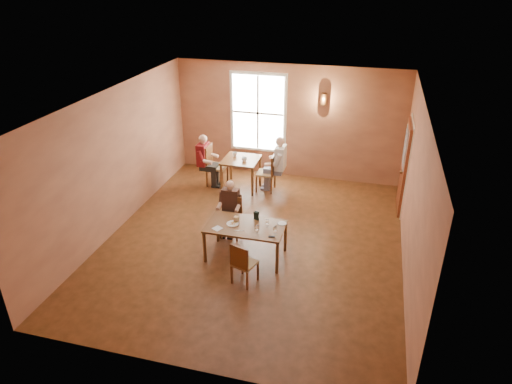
% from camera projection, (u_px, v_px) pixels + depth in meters
% --- Properties ---
extents(ground, '(6.00, 7.00, 0.01)m').
position_uv_depth(ground, '(254.00, 241.00, 9.56)').
color(ground, brown).
rests_on(ground, ground).
extents(wall_back, '(6.00, 0.04, 3.00)m').
position_uv_depth(wall_back, '(288.00, 122.00, 11.91)').
color(wall_back, brown).
rests_on(wall_back, ground).
extents(wall_front, '(6.00, 0.04, 3.00)m').
position_uv_depth(wall_front, '(183.00, 285.00, 5.86)').
color(wall_front, brown).
rests_on(wall_front, ground).
extents(wall_left, '(0.04, 7.00, 3.00)m').
position_uv_depth(wall_left, '(116.00, 161.00, 9.57)').
color(wall_left, brown).
rests_on(wall_left, ground).
extents(wall_right, '(0.04, 7.00, 3.00)m').
position_uv_depth(wall_right, '(414.00, 193.00, 8.20)').
color(wall_right, brown).
rests_on(wall_right, ground).
extents(ceiling, '(6.00, 7.00, 0.04)m').
position_uv_depth(ceiling, '(253.00, 100.00, 8.22)').
color(ceiling, white).
rests_on(ceiling, wall_back).
extents(window, '(1.36, 0.10, 1.96)m').
position_uv_depth(window, '(258.00, 113.00, 11.96)').
color(window, white).
rests_on(window, wall_back).
extents(door, '(0.12, 1.04, 2.10)m').
position_uv_depth(door, '(404.00, 167.00, 10.41)').
color(door, maroon).
rests_on(door, ground).
extents(wall_sconce, '(0.16, 0.16, 0.28)m').
position_uv_depth(wall_sconce, '(324.00, 99.00, 11.31)').
color(wall_sconce, brown).
rests_on(wall_sconce, wall_back).
extents(main_table, '(1.51, 0.85, 0.71)m').
position_uv_depth(main_table, '(246.00, 241.00, 8.90)').
color(main_table, brown).
rests_on(main_table, ground).
extents(chair_diner_main, '(0.38, 0.38, 0.85)m').
position_uv_depth(chair_diner_main, '(231.00, 218.00, 9.55)').
color(chair_diner_main, '#522312').
rests_on(chair_diner_main, ground).
extents(diner_main, '(0.46, 0.46, 1.15)m').
position_uv_depth(diner_main, '(231.00, 213.00, 9.45)').
color(diner_main, black).
rests_on(diner_main, ground).
extents(chair_empty, '(0.48, 0.48, 0.85)m').
position_uv_depth(chair_empty, '(245.00, 262.00, 8.14)').
color(chair_empty, brown).
rests_on(chair_empty, ground).
extents(plate_food, '(0.32, 0.32, 0.03)m').
position_uv_depth(plate_food, '(233.00, 223.00, 8.78)').
color(plate_food, silver).
rests_on(plate_food, main_table).
extents(sandwich, '(0.09, 0.09, 0.10)m').
position_uv_depth(sandwich, '(236.00, 220.00, 8.84)').
color(sandwich, '#AF7B49').
rests_on(sandwich, main_table).
extents(goblet_a, '(0.07, 0.07, 0.16)m').
position_uv_depth(goblet_a, '(267.00, 223.00, 8.67)').
color(goblet_a, white).
rests_on(goblet_a, main_table).
extents(goblet_b, '(0.07, 0.07, 0.17)m').
position_uv_depth(goblet_b, '(275.00, 230.00, 8.43)').
color(goblet_b, white).
rests_on(goblet_b, main_table).
extents(goblet_c, '(0.07, 0.07, 0.18)m').
position_uv_depth(goblet_c, '(257.00, 229.00, 8.45)').
color(goblet_c, white).
rests_on(goblet_c, main_table).
extents(menu_stand, '(0.12, 0.08, 0.18)m').
position_uv_depth(menu_stand, '(256.00, 216.00, 8.91)').
color(menu_stand, black).
rests_on(menu_stand, main_table).
extents(knife, '(0.18, 0.05, 0.00)m').
position_uv_depth(knife, '(239.00, 231.00, 8.57)').
color(knife, silver).
rests_on(knife, main_table).
extents(napkin, '(0.22, 0.22, 0.01)m').
position_uv_depth(napkin, '(217.00, 228.00, 8.64)').
color(napkin, white).
rests_on(napkin, main_table).
extents(side_plate, '(0.22, 0.22, 0.01)m').
position_uv_depth(side_plate, '(282.00, 223.00, 8.80)').
color(side_plate, silver).
rests_on(side_plate, main_table).
extents(sunglasses, '(0.12, 0.07, 0.01)m').
position_uv_depth(sunglasses, '(272.00, 237.00, 8.37)').
color(sunglasses, black).
rests_on(sunglasses, main_table).
extents(second_table, '(0.89, 0.89, 0.78)m').
position_uv_depth(second_table, '(241.00, 173.00, 11.70)').
color(second_table, brown).
rests_on(second_table, ground).
extents(chair_diner_white, '(0.43, 0.43, 0.98)m').
position_uv_depth(chair_diner_white, '(266.00, 172.00, 11.51)').
color(chair_diner_white, brown).
rests_on(chair_diner_white, ground).
extents(diner_white, '(0.55, 0.55, 1.38)m').
position_uv_depth(diner_white, '(267.00, 165.00, 11.41)').
color(diner_white, beige).
rests_on(diner_white, ground).
extents(chair_diner_maroon, '(0.47, 0.47, 1.07)m').
position_uv_depth(chair_diner_maroon, '(217.00, 166.00, 11.78)').
color(chair_diner_maroon, brown).
rests_on(chair_diner_maroon, ground).
extents(diner_maroon, '(0.53, 0.53, 1.33)m').
position_uv_depth(diner_maroon, '(216.00, 161.00, 11.73)').
color(diner_maroon, maroon).
rests_on(diner_maroon, ground).
extents(cup_a, '(0.14, 0.14, 0.10)m').
position_uv_depth(cup_a, '(244.00, 159.00, 11.39)').
color(cup_a, white).
rests_on(cup_a, second_table).
extents(cup_b, '(0.14, 0.14, 0.11)m').
position_uv_depth(cup_b, '(235.00, 154.00, 11.66)').
color(cup_b, white).
rests_on(cup_b, second_table).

